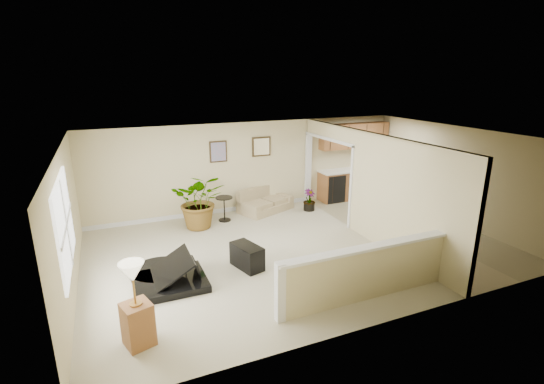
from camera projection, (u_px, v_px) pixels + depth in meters
name	position (u px, v px, depth m)	size (l,w,h in m)	color
floor	(299.00, 248.00, 8.84)	(9.00, 9.00, 0.00)	tan
back_wall	(251.00, 166.00, 11.12)	(9.00, 0.04, 2.50)	#C4B685
front_wall	(392.00, 250.00, 5.84)	(9.00, 0.04, 2.50)	#C4B685
left_wall	(67.00, 225.00, 6.78)	(0.04, 6.00, 2.50)	#C4B685
right_wall	(455.00, 175.00, 10.18)	(0.04, 6.00, 2.50)	#C4B685
ceiling	(301.00, 137.00, 8.12)	(9.00, 6.00, 0.04)	silver
kitchen_vinyl	(409.00, 227.00, 10.03)	(2.70, 6.00, 0.01)	tan
interior_partition	(362.00, 185.00, 9.39)	(0.18, 5.99, 2.50)	#C4B685
pony_half_wall	(364.00, 272.00, 6.69)	(3.42, 0.22, 1.00)	#C4B685
left_window	(64.00, 224.00, 6.29)	(0.05, 2.15, 1.45)	white
wall_art_left	(218.00, 152.00, 10.59)	(0.48, 0.04, 0.58)	#322512
wall_mirror	(261.00, 147.00, 11.05)	(0.55, 0.04, 0.55)	#322512
kitchen_cabinets	(351.00, 171.00, 12.20)	(2.36, 0.65, 2.33)	#915C2F
piano	(166.00, 258.00, 7.24)	(1.54, 1.59, 1.21)	black
piano_bench	(247.00, 256.00, 7.90)	(0.37, 0.73, 0.48)	black
loveseat	(265.00, 199.00, 11.23)	(1.79, 1.36, 0.85)	tan
accent_table	(224.00, 206.00, 10.40)	(0.45, 0.45, 0.65)	black
palm_plant	(200.00, 201.00, 9.86)	(1.60, 1.49, 1.43)	black
small_plant	(309.00, 201.00, 11.24)	(0.43, 0.43, 0.62)	black
lamp_stand	(136.00, 311.00, 5.55)	(0.48, 0.48, 1.30)	#915C2F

